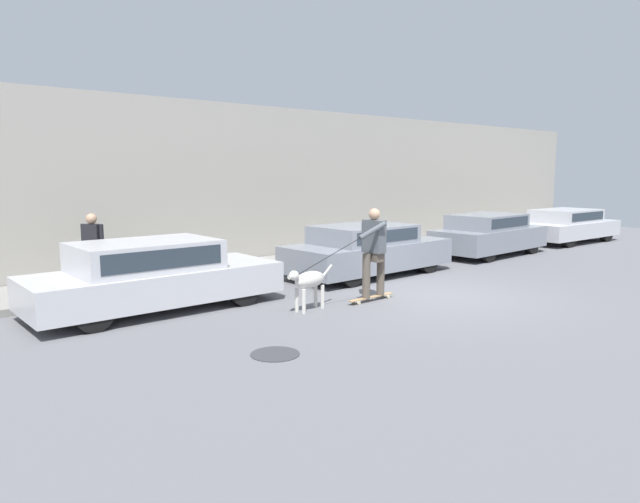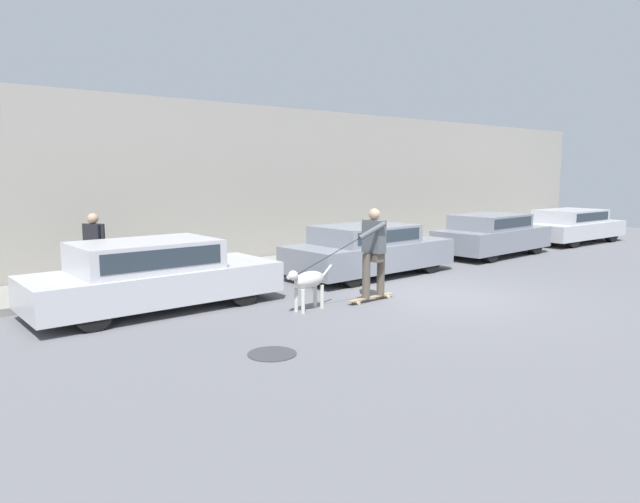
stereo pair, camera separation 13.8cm
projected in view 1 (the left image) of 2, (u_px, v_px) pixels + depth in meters
ground_plane at (432, 295)px, 11.49m from camera, size 36.00×36.00×0.00m
back_wall at (261, 185)px, 15.75m from camera, size 32.00×0.30×4.24m
sidewalk_curb at (290, 263)px, 15.05m from camera, size 30.00×2.25×0.14m
parked_car_0 at (153, 276)px, 10.20m from camera, size 4.44×1.74×1.26m
parked_car_1 at (367, 250)px, 13.67m from camera, size 4.31×1.86×1.22m
parked_car_2 at (489, 235)px, 16.93m from camera, size 4.01×1.80×1.23m
parked_car_3 at (567, 226)px, 20.02m from camera, size 4.27×1.89×1.17m
dog at (309, 281)px, 10.18m from camera, size 1.17×0.42×0.78m
skateboarder at (373, 249)px, 10.89m from camera, size 2.36×0.63×1.79m
pedestrian_with_bag at (92, 247)px, 11.38m from camera, size 0.40×0.57×1.52m
manhole_cover at (275, 354)px, 7.78m from camera, size 0.67×0.67×0.01m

